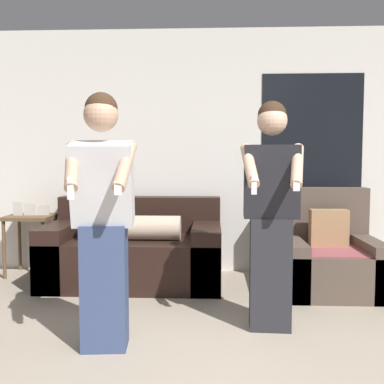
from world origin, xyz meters
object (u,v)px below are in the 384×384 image
at_px(couch, 135,252).
at_px(person_left, 103,220).
at_px(side_table, 30,224).
at_px(armchair, 328,258).
at_px(person_right, 271,213).

distance_m(couch, person_left, 1.73).
bearing_deg(side_table, armchair, -7.73).
bearing_deg(armchair, couch, 174.84).
height_order(armchair, side_table, armchair).
relative_size(side_table, person_right, 0.48).
xyz_separation_m(armchair, person_right, (-0.69, -1.03, 0.56)).
xyz_separation_m(couch, person_right, (1.23, -1.20, 0.56)).
bearing_deg(side_table, person_left, -55.92).
bearing_deg(couch, armchair, -5.16).
bearing_deg(person_right, armchair, 56.10).
relative_size(couch, side_table, 2.19).
xyz_separation_m(armchair, side_table, (-3.11, 0.42, 0.25)).
xyz_separation_m(person_left, person_right, (1.15, 0.43, -0.01)).
xyz_separation_m(side_table, person_left, (1.27, -1.88, 0.32)).
bearing_deg(couch, side_table, 168.18).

